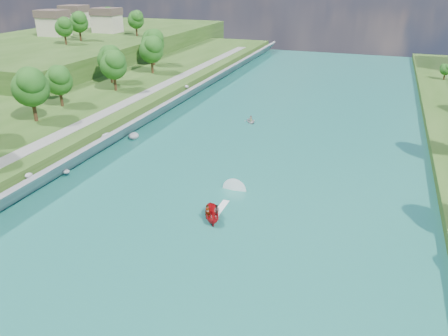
% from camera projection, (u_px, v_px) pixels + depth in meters
% --- Properties ---
extents(ground, '(260.00, 260.00, 0.00)m').
position_uv_depth(ground, '(193.00, 245.00, 50.48)').
color(ground, '#2D5119').
rests_on(ground, ground).
extents(river_water, '(55.00, 240.00, 0.10)m').
position_uv_depth(river_water, '(245.00, 176.00, 67.62)').
color(river_water, '#1B6966').
rests_on(river_water, ground).
extents(ridge_west, '(60.00, 120.00, 9.00)m').
position_uv_depth(ridge_west, '(88.00, 47.00, 155.79)').
color(ridge_west, '#2D5119').
rests_on(ridge_west, ground).
extents(riprap_bank, '(4.75, 236.00, 4.38)m').
position_uv_depth(riprap_bank, '(98.00, 147.00, 74.04)').
color(riprap_bank, slate).
rests_on(riprap_bank, ground).
extents(riverside_path, '(3.00, 200.00, 0.10)m').
position_uv_depth(riverside_path, '(68.00, 131.00, 76.29)').
color(riverside_path, gray).
rests_on(riverside_path, berm_west).
extents(ridge_houses, '(29.50, 29.50, 8.40)m').
position_uv_depth(ridge_houses, '(79.00, 19.00, 158.40)').
color(ridge_houses, beige).
rests_on(ridge_houses, ridge_west).
extents(trees_ridge, '(21.73, 37.27, 10.50)m').
position_uv_depth(trees_ridge, '(98.00, 22.00, 143.45)').
color(trees_ridge, '#255316').
rests_on(trees_ridge, ridge_west).
extents(motorboat, '(3.60, 19.06, 2.24)m').
position_uv_depth(motorboat, '(216.00, 210.00, 56.29)').
color(motorboat, '#B30E13').
rests_on(motorboat, river_water).
extents(raft, '(3.55, 3.91, 1.47)m').
position_uv_depth(raft, '(251.00, 121.00, 91.36)').
color(raft, '#9C9FA4').
rests_on(raft, river_water).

